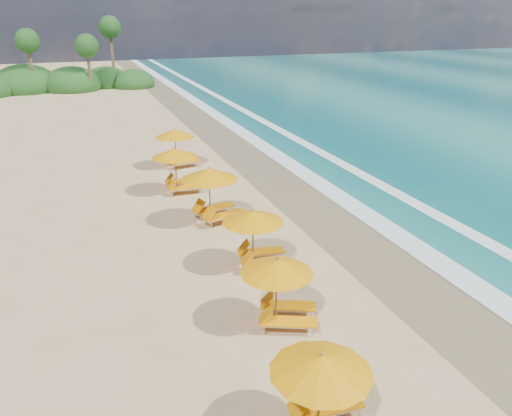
# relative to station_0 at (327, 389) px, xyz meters

# --- Properties ---
(ground) EXTENTS (160.00, 160.00, 0.00)m
(ground) POSITION_rel_station_0_xyz_m (2.27, 10.48, -1.26)
(ground) COLOR tan
(ground) RESTS_ON ground
(wet_sand) EXTENTS (4.00, 160.00, 0.01)m
(wet_sand) POSITION_rel_station_0_xyz_m (6.27, 10.48, -1.25)
(wet_sand) COLOR olive
(wet_sand) RESTS_ON ground
(surf_foam) EXTENTS (4.00, 160.00, 0.01)m
(surf_foam) POSITION_rel_station_0_xyz_m (8.97, 10.48, -1.23)
(surf_foam) COLOR white
(surf_foam) RESTS_ON ground
(station_0) EXTENTS (2.53, 2.36, 2.25)m
(station_0) POSITION_rel_station_0_xyz_m (0.00, 0.00, 0.00)
(station_0) COLOR olive
(station_0) RESTS_ON ground
(station_1) EXTENTS (2.86, 2.84, 2.19)m
(station_1) POSITION_rel_station_0_xyz_m (0.77, 4.25, -0.03)
(station_1) COLOR olive
(station_1) RESTS_ON ground
(station_2) EXTENTS (2.70, 2.57, 2.27)m
(station_2) POSITION_rel_station_0_xyz_m (1.37, 7.89, 0.01)
(station_2) COLOR olive
(station_2) RESTS_ON ground
(station_3) EXTENTS (3.14, 3.03, 2.55)m
(station_3) POSITION_rel_station_0_xyz_m (1.04, 12.51, 0.17)
(station_3) COLOR olive
(station_3) RESTS_ON ground
(station_4) EXTENTS (2.60, 2.41, 2.38)m
(station_4) POSITION_rel_station_0_xyz_m (0.46, 16.84, 0.07)
(station_4) COLOR olive
(station_4) RESTS_ON ground
(station_5) EXTENTS (2.81, 2.68, 2.34)m
(station_5) POSITION_rel_station_0_xyz_m (1.36, 21.27, 0.05)
(station_5) COLOR olive
(station_5) RESTS_ON ground
(treeline) EXTENTS (25.80, 8.80, 9.74)m
(treeline) POSITION_rel_station_0_xyz_m (-7.67, 56.00, -0.26)
(treeline) COLOR #163D14
(treeline) RESTS_ON ground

